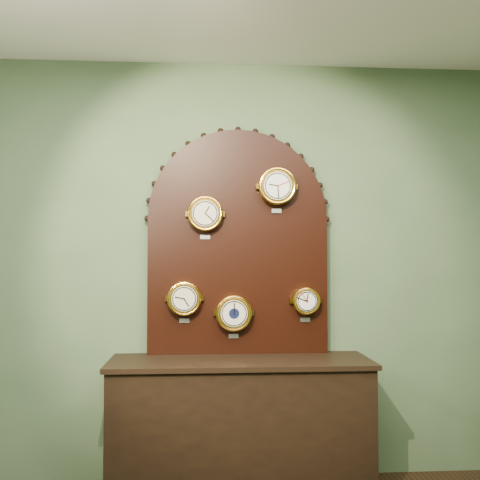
{
  "coord_description": "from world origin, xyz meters",
  "views": [
    {
      "loc": [
        -0.24,
        -1.26,
        1.46
      ],
      "look_at": [
        0.0,
        2.25,
        1.58
      ],
      "focal_mm": 41.53,
      "sensor_mm": 36.0,
      "label": 1
    }
  ],
  "objects": [
    {
      "name": "shop_counter",
      "position": [
        0.0,
        2.23,
        0.4
      ],
      "size": [
        1.6,
        0.5,
        0.8
      ],
      "primitive_type": "cube",
      "color": "black",
      "rests_on": "ground_plane"
    },
    {
      "name": "arabic_clock",
      "position": [
        0.26,
        2.38,
        1.94
      ],
      "size": [
        0.25,
        0.08,
        0.3
      ],
      "color": "gold",
      "rests_on": "display_board"
    },
    {
      "name": "barometer",
      "position": [
        -0.03,
        2.38,
        1.1
      ],
      "size": [
        0.24,
        0.08,
        0.29
      ],
      "color": "gold",
      "rests_on": "display_board"
    },
    {
      "name": "roman_clock",
      "position": [
        -0.22,
        2.38,
        1.76
      ],
      "size": [
        0.23,
        0.08,
        0.28
      ],
      "color": "gold",
      "rests_on": "display_board"
    },
    {
      "name": "tide_clock",
      "position": [
        0.45,
        2.38,
        1.18
      ],
      "size": [
        0.18,
        0.08,
        0.23
      ],
      "color": "gold",
      "rests_on": "display_board"
    },
    {
      "name": "wall_back",
      "position": [
        0.0,
        2.5,
        1.4
      ],
      "size": [
        4.0,
        0.0,
        4.0
      ],
      "primitive_type": "plane",
      "rotation": [
        1.57,
        0.0,
        0.0
      ],
      "color": "#4C6545",
      "rests_on": "ground"
    },
    {
      "name": "hygrometer",
      "position": [
        -0.36,
        2.38,
        1.2
      ],
      "size": [
        0.22,
        0.08,
        0.27
      ],
      "color": "gold",
      "rests_on": "display_board"
    },
    {
      "name": "display_board",
      "position": [
        0.0,
        2.45,
        1.63
      ],
      "size": [
        1.26,
        0.06,
        1.53
      ],
      "color": "black",
      "rests_on": "shop_counter"
    }
  ]
}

